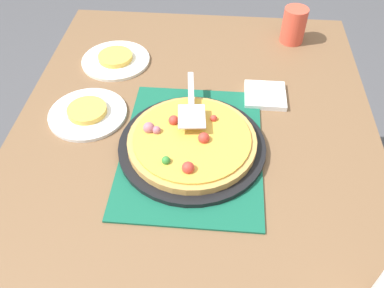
# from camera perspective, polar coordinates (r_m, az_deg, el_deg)

# --- Properties ---
(ground_plane) EXTENTS (8.00, 8.00, 0.00)m
(ground_plane) POSITION_cam_1_polar(r_m,az_deg,el_deg) (1.69, 0.00, -18.38)
(ground_plane) COLOR #4C4C51
(dining_table) EXTENTS (1.40, 1.00, 0.75)m
(dining_table) POSITION_cam_1_polar(r_m,az_deg,el_deg) (1.14, 0.00, -4.48)
(dining_table) COLOR brown
(dining_table) RESTS_ON ground_plane
(placemat) EXTENTS (0.48, 0.36, 0.01)m
(placemat) POSITION_cam_1_polar(r_m,az_deg,el_deg) (1.06, 0.00, -0.64)
(placemat) COLOR #145B42
(placemat) RESTS_ON dining_table
(pizza_pan) EXTENTS (0.38, 0.38, 0.01)m
(pizza_pan) POSITION_cam_1_polar(r_m,az_deg,el_deg) (1.05, 0.00, -0.26)
(pizza_pan) COLOR black
(pizza_pan) RESTS_ON placemat
(pizza) EXTENTS (0.33, 0.33, 0.05)m
(pizza) POSITION_cam_1_polar(r_m,az_deg,el_deg) (1.04, -0.09, 0.49)
(pizza) COLOR tan
(pizza) RESTS_ON pizza_pan
(plate_near_left) EXTENTS (0.22, 0.22, 0.01)m
(plate_near_left) POSITION_cam_1_polar(r_m,az_deg,el_deg) (1.38, -10.60, 11.43)
(plate_near_left) COLOR white
(plate_near_left) RESTS_ON dining_table
(plate_far_right) EXTENTS (0.22, 0.22, 0.01)m
(plate_far_right) POSITION_cam_1_polar(r_m,az_deg,el_deg) (1.19, -14.36, 4.12)
(plate_far_right) COLOR white
(plate_far_right) RESTS_ON dining_table
(served_slice_left) EXTENTS (0.11, 0.11, 0.02)m
(served_slice_left) POSITION_cam_1_polar(r_m,az_deg,el_deg) (1.37, -10.67, 11.88)
(served_slice_left) COLOR #EAB747
(served_slice_left) RESTS_ON plate_near_left
(served_slice_right) EXTENTS (0.11, 0.11, 0.02)m
(served_slice_right) POSITION_cam_1_polar(r_m,az_deg,el_deg) (1.18, -14.47, 4.58)
(served_slice_right) COLOR #EAB747
(served_slice_right) RESTS_ON plate_far_right
(cup_far) EXTENTS (0.08, 0.08, 0.12)m
(cup_far) POSITION_cam_1_polar(r_m,az_deg,el_deg) (1.48, 14.06, 15.81)
(cup_far) COLOR #E04C38
(cup_far) RESTS_ON dining_table
(pizza_server) EXTENTS (0.23, 0.08, 0.01)m
(pizza_server) POSITION_cam_1_polar(r_m,az_deg,el_deg) (1.08, -0.09, 5.58)
(pizza_server) COLOR silver
(pizza_server) RESTS_ON pizza
(napkin_stack) EXTENTS (0.12, 0.12, 0.02)m
(napkin_stack) POSITION_cam_1_polar(r_m,az_deg,el_deg) (1.23, 10.17, 6.73)
(napkin_stack) COLOR white
(napkin_stack) RESTS_ON dining_table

